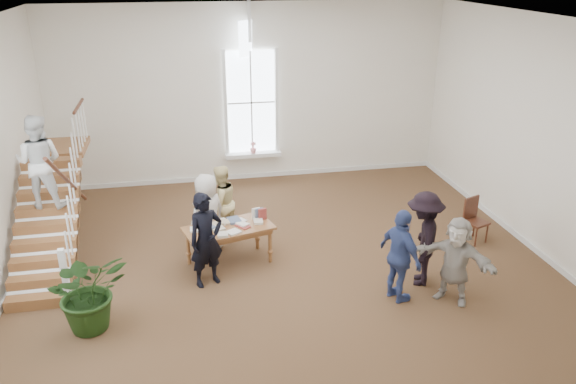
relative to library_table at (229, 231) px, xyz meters
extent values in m
plane|color=#4F3A1F|center=(1.07, -0.02, -0.68)|extent=(10.00, 10.00, 0.00)
plane|color=white|center=(1.07, 4.48, 1.57)|extent=(10.00, 0.00, 10.00)
plane|color=white|center=(1.07, -4.52, 1.57)|extent=(10.00, 0.00, 10.00)
plane|color=white|center=(6.07, -0.02, 1.57)|extent=(0.00, 9.00, 9.00)
plane|color=white|center=(1.07, -0.02, 3.82)|extent=(10.00, 10.00, 0.00)
cube|color=white|center=(1.07, 4.30, 0.02)|extent=(1.45, 0.28, 0.10)
plane|color=white|center=(1.07, 4.42, 1.37)|extent=(2.60, 0.00, 2.60)
plane|color=white|center=(1.07, 4.42, 2.97)|extent=(0.60, 0.60, 0.85)
cube|color=white|center=(1.07, 4.45, -0.62)|extent=(10.00, 0.04, 0.12)
imported|color=pink|center=(1.07, 4.27, 0.22)|extent=(0.17, 0.17, 0.30)
cube|color=brown|center=(-3.28, -0.82, -0.58)|extent=(1.10, 0.30, 0.20)
cube|color=brown|center=(-3.28, -0.52, -0.38)|extent=(1.10, 0.30, 0.20)
cube|color=brown|center=(-3.28, -0.22, -0.18)|extent=(1.10, 0.30, 0.20)
cube|color=brown|center=(-3.28, 0.08, 0.02)|extent=(1.10, 0.30, 0.20)
cube|color=brown|center=(-3.28, 0.38, 0.22)|extent=(1.10, 0.30, 0.20)
cube|color=brown|center=(-3.28, 0.68, 0.42)|extent=(1.10, 0.30, 0.20)
cube|color=brown|center=(-3.28, 0.98, 0.62)|extent=(1.10, 0.30, 0.20)
cube|color=brown|center=(-3.28, 1.28, 0.82)|extent=(1.10, 0.30, 0.20)
cube|color=brown|center=(-3.28, 1.58, 1.02)|extent=(1.10, 0.30, 0.20)
cube|color=brown|center=(-3.28, 2.48, 1.06)|extent=(1.10, 1.20, 0.12)
cube|color=white|center=(-2.79, -0.97, -0.13)|extent=(0.10, 0.10, 1.10)
cylinder|color=#3E1D11|center=(-2.78, 0.38, 1.07)|extent=(0.07, 2.74, 1.86)
imported|color=silver|center=(-3.28, 0.68, 1.38)|extent=(0.94, 0.79, 1.72)
cube|color=brown|center=(0.00, 0.00, 0.06)|extent=(1.79, 1.22, 0.05)
cube|color=brown|center=(0.00, 0.00, -0.02)|extent=(1.64, 1.07, 0.10)
cylinder|color=brown|center=(-0.61, -0.49, -0.33)|extent=(0.07, 0.07, 0.72)
cylinder|color=brown|center=(0.77, -0.11, -0.33)|extent=(0.07, 0.07, 0.72)
cylinder|color=brown|center=(-0.77, 0.11, -0.33)|extent=(0.07, 0.07, 0.72)
cylinder|color=brown|center=(0.61, 0.48, -0.33)|extent=(0.07, 0.07, 0.72)
cube|color=silver|center=(-0.64, -0.01, 0.10)|extent=(0.15, 0.22, 0.03)
cube|color=beige|center=(-0.14, -0.33, 0.11)|extent=(0.19, 0.20, 0.05)
cube|color=tan|center=(-0.29, 0.13, 0.10)|extent=(0.22, 0.25, 0.02)
cube|color=silver|center=(-0.06, 0.22, 0.10)|extent=(0.25, 0.30, 0.04)
cube|color=#4C5972|center=(0.14, 0.23, 0.11)|extent=(0.28, 0.34, 0.05)
cube|color=maroon|center=(0.27, -0.03, 0.10)|extent=(0.30, 0.32, 0.02)
cube|color=white|center=(0.25, 0.22, 0.09)|extent=(0.27, 0.27, 0.02)
cube|color=#BFB299|center=(-0.20, -0.06, 0.11)|extent=(0.29, 0.29, 0.04)
cube|color=silver|center=(0.07, -0.25, 0.10)|extent=(0.31, 0.30, 0.03)
cube|color=beige|center=(0.58, 0.09, 0.11)|extent=(0.19, 0.23, 0.05)
cube|color=tan|center=(-0.05, 0.18, 0.11)|extent=(0.23, 0.22, 0.05)
cube|color=silver|center=(0.27, 0.02, 0.11)|extent=(0.27, 0.28, 0.04)
cube|color=#4C5972|center=(-0.35, -0.04, 0.11)|extent=(0.27, 0.27, 0.06)
imported|color=black|center=(-0.45, -0.65, 0.19)|extent=(0.75, 0.64, 1.75)
imported|color=beige|center=(-0.35, 0.60, 0.13)|extent=(0.94, 0.87, 1.62)
imported|color=beige|center=(-0.05, 1.10, 0.12)|extent=(0.97, 0.92, 1.59)
imported|color=#394A88|center=(2.71, -1.80, 0.15)|extent=(0.69, 1.06, 1.67)
imported|color=black|center=(3.31, -1.35, 0.19)|extent=(1.07, 1.30, 1.75)
imported|color=#BBB4A9|center=(3.61, -2.00, 0.09)|extent=(1.34, 1.33, 1.54)
imported|color=#193410|center=(-2.33, -1.61, -0.01)|extent=(1.49, 1.40, 1.33)
cube|color=#3E1D11|center=(5.07, -0.10, -0.25)|extent=(0.53, 0.53, 0.05)
cube|color=#3E1D11|center=(5.00, 0.08, 0.02)|extent=(0.39, 0.18, 0.48)
cylinder|color=#3E1D11|center=(4.97, -0.31, -0.47)|extent=(0.04, 0.04, 0.43)
cylinder|color=#3E1D11|center=(5.28, -0.19, -0.47)|extent=(0.04, 0.04, 0.43)
cylinder|color=#3E1D11|center=(4.85, 0.00, -0.47)|extent=(0.04, 0.04, 0.43)
cylinder|color=#3E1D11|center=(5.16, 0.12, -0.47)|extent=(0.04, 0.04, 0.43)
camera|label=1|loc=(-0.74, -9.52, 4.75)|focal=35.00mm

